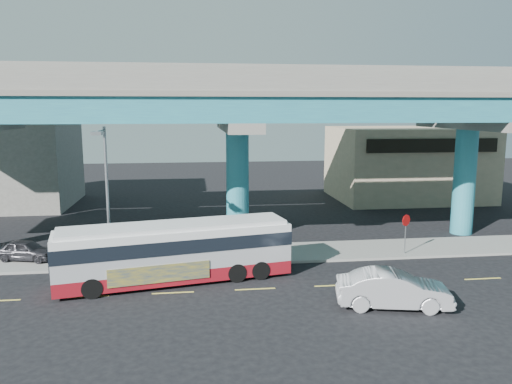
{
  "coord_description": "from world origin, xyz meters",
  "views": [
    {
      "loc": [
        -2.92,
        -23.54,
        8.75
      ],
      "look_at": [
        0.59,
        4.0,
        4.13
      ],
      "focal_mm": 35.0,
      "sensor_mm": 36.0,
      "label": 1
    }
  ],
  "objects": [
    {
      "name": "building_beige",
      "position": [
        18.0,
        22.98,
        3.51
      ],
      "size": [
        14.0,
        10.23,
        7.0
      ],
      "color": "tan",
      "rests_on": "ground"
    },
    {
      "name": "sidewalk",
      "position": [
        0.0,
        5.5,
        0.07
      ],
      "size": [
        70.0,
        4.0,
        0.15
      ],
      "primitive_type": "cube",
      "color": "gray",
      "rests_on": "ground"
    },
    {
      "name": "viaduct",
      "position": [
        -0.0,
        9.11,
        9.14
      ],
      "size": [
        52.0,
        12.4,
        11.7
      ],
      "color": "#21657D",
      "rests_on": "ground"
    },
    {
      "name": "stop_sign",
      "position": [
        9.67,
        4.18,
        1.87
      ],
      "size": [
        0.65,
        0.37,
        2.4
      ],
      "rotation": [
        0.0,
        0.0,
        0.11
      ],
      "color": "gray",
      "rests_on": "sidewalk"
    },
    {
      "name": "lane_markings",
      "position": [
        -0.0,
        -0.3,
        0.01
      ],
      "size": [
        58.0,
        0.12,
        0.01
      ],
      "color": "#D8C64C",
      "rests_on": "ground"
    },
    {
      "name": "transit_bus",
      "position": [
        -3.89,
        1.37,
        1.66
      ],
      "size": [
        12.09,
        4.81,
        3.04
      ],
      "rotation": [
        0.0,
        0.0,
        0.2
      ],
      "color": "maroon",
      "rests_on": "ground"
    },
    {
      "name": "parked_car",
      "position": [
        -12.57,
        5.68,
        0.74
      ],
      "size": [
        3.11,
        4.14,
        1.17
      ],
      "primitive_type": "imported",
      "rotation": [
        0.0,
        0.0,
        1.31
      ],
      "color": "#2C2B30",
      "rests_on": "sidewalk"
    },
    {
      "name": "sedan",
      "position": [
        5.83,
        -3.31,
        0.83
      ],
      "size": [
        3.78,
        5.72,
        1.65
      ],
      "primitive_type": "imported",
      "rotation": [
        0.0,
        0.0,
        1.36
      ],
      "color": "#A6A6AB",
      "rests_on": "ground"
    },
    {
      "name": "ground",
      "position": [
        0.0,
        0.0,
        0.0
      ],
      "size": [
        120.0,
        120.0,
        0.0
      ],
      "primitive_type": "plane",
      "color": "black",
      "rests_on": "ground"
    },
    {
      "name": "building_concrete",
      "position": [
        -20.0,
        24.0,
        4.5
      ],
      "size": [
        12.0,
        10.0,
        9.0
      ],
      "primitive_type": "cube",
      "color": "gray",
      "rests_on": "ground"
    },
    {
      "name": "street_lamp",
      "position": [
        -7.57,
        3.44,
        5.15
      ],
      "size": [
        0.5,
        2.51,
        7.69
      ],
      "color": "gray",
      "rests_on": "sidewalk"
    }
  ]
}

